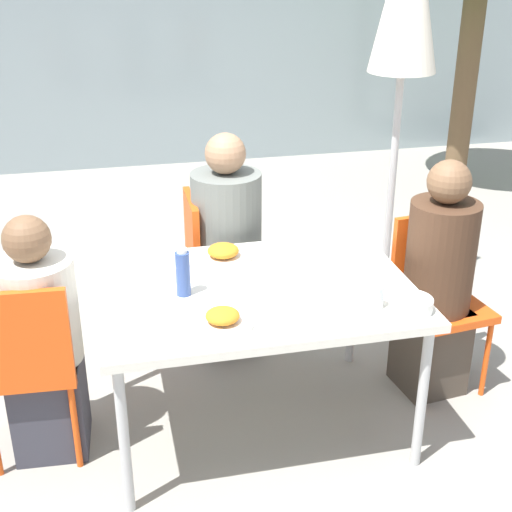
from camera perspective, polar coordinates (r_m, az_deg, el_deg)
ground_plane at (r=3.53m, az=0.00°, el=-13.22°), size 24.00×24.00×0.00m
building_facade at (r=7.24m, az=-8.28°, el=18.94°), size 10.00×0.20×3.00m
dining_table at (r=3.16m, az=0.00°, el=-3.36°), size 1.37×0.99×0.74m
chair_left at (r=3.18m, az=-17.79°, el=-7.74°), size 0.42×0.42×0.89m
person_left at (r=3.24m, az=-16.75°, el=-6.89°), size 0.35×0.35×1.13m
chair_right at (r=3.71m, az=14.18°, el=-2.46°), size 0.45×0.45×0.89m
person_right at (r=3.61m, az=14.28°, el=-2.35°), size 0.33×0.33×1.22m
chair_far at (r=3.92m, az=-3.58°, el=-0.25°), size 0.40×0.40×0.89m
person_far at (r=3.86m, az=-2.32°, el=0.31°), size 0.37×0.37×1.24m
closed_umbrella at (r=4.08m, az=11.96°, el=19.05°), size 0.38×0.38×2.38m
plate_0 at (r=3.40m, az=-2.64°, el=0.19°), size 0.27×0.27×0.07m
plate_1 at (r=2.83m, az=-2.69°, el=-5.07°), size 0.25×0.25×0.07m
bottle at (r=3.04m, az=-5.86°, el=-1.36°), size 0.06×0.06×0.22m
drinking_cup at (r=2.99m, az=9.42°, el=-3.21°), size 0.08×0.08×0.10m
salad_bowl at (r=3.00m, az=12.32°, el=-3.81°), size 0.18×0.18×0.06m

